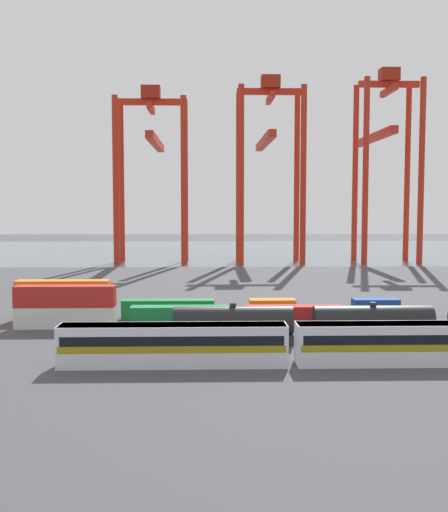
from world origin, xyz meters
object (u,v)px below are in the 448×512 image
Objects in this scene: shipping_container_4 at (180,317)px; gantry_crane_central at (269,153)px; shipping_container_8 at (168,309)px; shipping_container_2 at (66,317)px; gantry_crane_east at (384,149)px; passenger_train at (408,342)px; shipping_container_6 at (63,310)px; gantry_crane_west at (153,157)px; freight_tank_row at (442,323)px.

shipping_container_4 is 0.25× the size of gantry_crane_central.
shipping_container_2 is at bearing -155.74° from shipping_container_8.
gantry_crane_east reaches higher than shipping_container_4.
shipping_container_2 is at bearing 152.63° from passenger_train.
shipping_container_6 is 1.00× the size of shipping_container_8.
shipping_container_2 is 0.25× the size of gantry_crane_central.
gantry_crane_west is (3.11, 91.25, 26.43)m from shipping_container_2.
gantry_crane_west is at bearing 106.78° from passenger_train.
gantry_crane_central reaches higher than shipping_container_8.
gantry_crane_west is at bearing 88.04° from shipping_container_2.
shipping_container_2 is at bearing -74.47° from shipping_container_6.
shipping_container_6 is at bearing 161.22° from freight_tank_row.
shipping_container_2 is 13.39m from shipping_container_8.
shipping_container_8 is (-1.75, 5.50, 0.00)m from shipping_container_4.
shipping_container_6 is 89.85m from gantry_crane_west.
gantry_crane_central is (-9.19, 100.69, 26.71)m from freight_tank_row.
freight_tank_row reaches higher than shipping_container_4.
gantry_crane_west is (-33.18, 110.04, 25.59)m from passenger_train.
passenger_train is 5.42× the size of shipping_container_8.
shipping_container_4 is at bearing 0.00° from shipping_container_2.
shipping_container_8 is at bearing -121.47° from gantry_crane_east.
shipping_container_2 is 1.00× the size of shipping_container_6.
shipping_container_8 is at bearing -104.12° from gantry_crane_central.
shipping_container_8 is 90.19m from gantry_crane_west.
passenger_train is at bearing -32.71° from shipping_container_6.
gantry_crane_west is at bearing 179.69° from gantry_crane_central.
shipping_container_6 is 0.24× the size of gantry_crane_east.
passenger_train is 116.33m from gantry_crane_east.
shipping_container_4 is (-28.95, 9.61, -0.83)m from freight_tank_row.
passenger_train is at bearing -73.22° from gantry_crane_west.
freight_tank_row is 4.83× the size of shipping_container_8.
freight_tank_row reaches higher than passenger_train.
freight_tank_row is 4.83× the size of shipping_container_2.
gantry_crane_east is (52.14, 85.17, 28.45)m from shipping_container_8.
gantry_crane_east is at bearing 77.94° from freight_tank_row.
gantry_crane_west reaches higher than freight_tank_row.
freight_tank_row is at bearing 54.22° from passenger_train.
gantry_crane_west is 61.27m from gantry_crane_east.
passenger_train is 117.75m from gantry_crane_west.
gantry_crane_west is (4.64, 85.75, 26.43)m from shipping_container_6.
shipping_container_2 is at bearing -110.32° from gantry_crane_central.
gantry_crane_east is (50.38, 90.68, 28.45)m from shipping_container_4.
shipping_container_8 is at bearing 0.00° from shipping_container_6.
gantry_crane_west is at bearing 96.78° from shipping_container_4.
gantry_crane_east reaches higher than gantry_crane_central.
gantry_crane_central reaches higher than gantry_crane_west.
shipping_container_2 is 13.96m from shipping_container_4.
gantry_crane_east is at bearing 52.28° from shipping_container_6.
shipping_container_8 is 0.25× the size of gantry_crane_central.
shipping_container_6 is 111.37m from gantry_crane_east.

